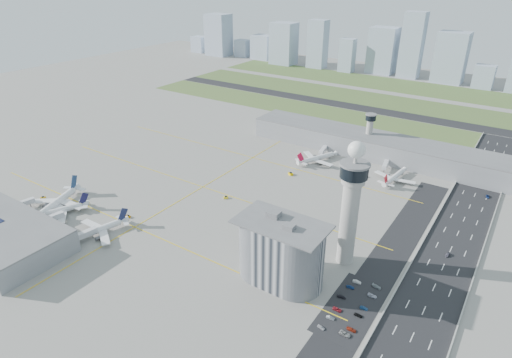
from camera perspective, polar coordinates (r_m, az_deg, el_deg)
The scene contains 60 objects.
ground at distance 248.82m, azimuth -4.52°, elevation -6.08°, with size 1000.00×1000.00×0.00m, color gray.
grass_strip_0 at distance 437.69m, azimuth 11.87°, elevation 8.10°, with size 480.00×50.00×0.08m, color #425E2C.
grass_strip_1 at distance 505.37m, azimuth 15.26°, elevation 10.19°, with size 480.00×60.00×0.08m, color #445729.
grass_strip_2 at distance 579.54m, azimuth 18.02°, elevation 11.84°, with size 480.00×70.00×0.08m, color #4F6F34.
runway at distance 470.79m, azimuth 13.66°, elevation 9.21°, with size 480.00×22.00×0.10m, color black.
highway at distance 211.20m, azimuth 21.89°, elevation -15.03°, with size 28.00×500.00×0.10m, color black.
barrier_left at distance 212.49m, azimuth 18.19°, elevation -13.83°, with size 0.60×500.00×1.20m, color #9E9E99.
barrier_right at distance 210.15m, azimuth 25.72°, elevation -15.95°, with size 0.60×500.00×1.20m, color #9E9E99.
landside_road at distance 207.27m, azimuth 14.35°, elevation -14.61°, with size 18.00×260.00×0.08m, color black.
parking_lot at distance 199.01m, azimuth 12.51°, elevation -16.40°, with size 20.00×44.00×0.10m, color black.
taxiway_line_h_0 at distance 255.44m, azimuth -15.86°, elevation -6.19°, with size 260.00×0.60×0.01m, color yellow.
taxiway_line_h_1 at distance 291.21m, azimuth -7.10°, elevation -1.06°, with size 260.00×0.60×0.01m, color yellow.
taxiway_line_h_2 at distance 334.01m, azimuth -0.45°, elevation 2.88°, with size 260.00×0.60×0.01m, color yellow.
taxiway_line_v at distance 291.21m, azimuth -7.10°, elevation -1.06°, with size 0.60×260.00×0.01m, color yellow.
control_tower at distance 206.29m, azimuth 12.55°, elevation -2.73°, with size 14.00×14.00×64.50m.
secondary_tower at distance 348.70m, azimuth 14.87°, elevation 6.33°, with size 8.60×8.60×31.90m.
admin_building at distance 200.72m, azimuth 3.32°, elevation -9.64°, with size 42.00×24.00×33.50m.
terminal_pier at distance 347.85m, azimuth 16.09°, elevation 4.20°, with size 210.00×32.00×15.80m.
airplane_near_a at distance 288.25m, azimuth -25.23°, elevation -2.46°, with size 45.54×38.71×12.75m, color white, non-canonical shape.
airplane_near_b at distance 280.59m, azimuth -25.11°, elevation -3.50°, with size 36.94×31.40×10.34m, color white, non-canonical shape.
airplane_near_c at distance 251.88m, azimuth -20.71°, elevation -6.04°, with size 38.23×32.50×10.70m, color white, non-canonical shape.
airplane_far_a at distance 328.53m, azimuth 8.28°, elevation 3.19°, with size 38.14×32.42×10.68m, color white, non-canonical shape.
airplane_far_b at distance 311.42m, azimuth 18.09°, elevation 0.66°, with size 35.10×29.83×9.83m, color white, non-canonical shape.
jet_bridge_near_0 at distance 296.23m, azimuth -29.88°, elevation -3.55°, with size 14.00×3.00×5.70m, color silver, non-canonical shape.
jet_bridge_near_1 at distance 271.87m, azimuth -26.89°, elevation -5.44°, with size 14.00×3.00×5.70m, color silver, non-canonical shape.
jet_bridge_near_2 at distance 248.74m, azimuth -23.29°, elevation -7.67°, with size 14.00×3.00×5.70m, color silver, non-canonical shape.
jet_bridge_far_0 at distance 347.97m, azimuth 9.23°, elevation 4.03°, with size 14.00×3.00×5.70m, color silver, non-canonical shape.
jet_bridge_far_1 at distance 332.44m, azimuth 17.01°, elevation 2.08°, with size 14.00×3.00×5.70m, color silver, non-canonical shape.
tug_0 at distance 306.25m, azimuth -26.53°, elevation -2.24°, with size 1.97×2.87×1.67m, color gold, non-canonical shape.
tug_1 at distance 287.51m, azimuth -21.68°, elevation -3.05°, with size 2.23×3.25×1.89m, color gold, non-canonical shape.
tug_2 at distance 265.49m, azimuth -16.70°, elevation -4.78°, with size 1.90×2.76×1.60m, color #D27B00, non-canonical shape.
tug_3 at distance 275.24m, azimuth -4.05°, elevation -2.44°, with size 2.00×2.90×1.69m, color yellow, non-canonical shape.
tug_4 at distance 306.37m, azimuth 4.64°, elevation 0.72°, with size 2.35×3.42×1.99m, color #F6C100, non-canonical shape.
tug_5 at distance 311.91m, azimuth 14.28°, elevation 0.39°, with size 1.92×2.79×1.62m, color gold, non-canonical shape.
car_lot_0 at distance 187.75m, azimuth 8.66°, elevation -18.96°, with size 1.34×3.34×1.14m, color #BABBC2.
car_lot_1 at distance 192.18m, azimuth 9.88°, elevation -17.76°, with size 1.22×3.51×1.16m, color gray.
car_lot_2 at distance 196.31m, azimuth 10.77°, elevation -16.72°, with size 1.85×4.02×1.12m, color maroon.
car_lot_3 at distance 202.66m, azimuth 11.33°, elevation -15.14°, with size 1.58×3.90×1.13m, color black.
car_lot_4 at distance 208.46m, azimuth 12.47°, elevation -13.87°, with size 1.50×3.72×1.27m, color navy.
car_lot_5 at distance 211.93m, azimuth 13.29°, elevation -13.19°, with size 1.36×3.91×1.29m, color silver.
car_lot_6 at distance 186.74m, azimuth 11.77°, elevation -19.56°, with size 2.18×4.74×1.32m, color #959595.
car_lot_7 at distance 189.03m, azimuth 12.62°, elevation -19.00°, with size 1.61×3.97×1.15m, color maroon.
car_lot_8 at distance 195.54m, azimuth 13.46°, elevation -17.23°, with size 1.45×3.60×1.23m, color black.
car_lot_9 at distance 199.26m, azimuth 14.17°, elevation -16.36°, with size 1.21×3.46×1.14m, color navy.
car_lot_10 at distance 206.27m, azimuth 15.23°, elevation -14.77°, with size 1.92×4.17×1.16m, color silver.
car_lot_11 at distance 211.57m, azimuth 15.79°, elevation -13.63°, with size 1.78×4.38×1.27m, color gray.
car_hw_1 at distance 244.01m, azimuth 24.18°, elevation -9.19°, with size 1.39×3.99×1.32m, color #22212A.
car_hw_2 at distance 313.91m, azimuth 28.50°, elevation -2.06°, with size 1.97×4.28×1.19m, color navy.
car_hw_4 at distance 368.72m, azimuth 27.41°, elevation 2.21°, with size 1.51×3.76×1.28m, color gray.
skyline_bldg_0 at distance 785.36m, azimuth -7.55°, elevation 17.38°, with size 24.05×19.24×26.50m, color #9EADC1.
skyline_bldg_1 at distance 749.91m, azimuth -5.01°, elevation 18.59°, with size 37.63×30.10×65.60m, color #9EADC1.
skyline_bldg_2 at distance 738.84m, azimuth -1.78°, elevation 17.04°, with size 22.81×18.25×26.79m, color #9EADC1.
skyline_bldg_3 at distance 717.51m, azimuth 0.91°, elevation 17.18°, with size 32.30×25.84×36.93m, color #9EADC1.
skyline_bldg_4 at distance 677.18m, azimuth 3.71°, elevation 17.58°, with size 35.81×28.65×60.36m, color #9EADC1.
skyline_bldg_5 at distance 655.28m, azimuth 8.22°, elevation 17.37°, with size 25.49×20.39×66.89m, color #9EADC1.
skyline_bldg_6 at distance 636.44m, azimuth 12.05°, elevation 15.82°, with size 20.04×16.03×45.20m, color #9EADC1.
skyline_bldg_7 at distance 638.19m, azimuth 16.52°, elevation 16.11°, with size 35.76×28.61×61.22m, color #9EADC1.
skyline_bldg_8 at distance 620.47m, azimuth 20.11°, elevation 16.39°, with size 26.33×21.06×83.39m, color #9EADC1.
skyline_bldg_9 at distance 612.62m, azimuth 24.54°, elevation 14.52°, with size 36.96×29.57×62.11m, color #9EADC1.
skyline_bldg_10 at distance 601.61m, azimuth 28.10°, elevation 11.93°, with size 23.01×18.41×27.75m, color #9EADC1.
Camera 1 is at (132.68, -162.98, 133.21)m, focal length 30.00 mm.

